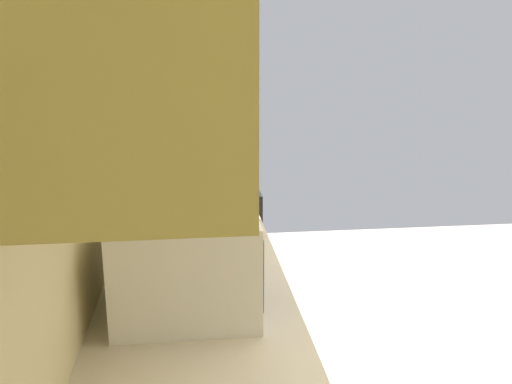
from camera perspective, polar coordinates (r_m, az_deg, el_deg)
wall_back at (r=1.74m, az=-18.51°, el=2.61°), size 3.97×0.12×2.61m
oven_range at (r=3.27m, az=-5.85°, el=-6.53°), size 0.71×0.67×1.09m
microwave at (r=1.64m, az=-7.27°, el=-6.55°), size 0.49×0.41×0.30m
kettle at (r=2.24m, az=-4.20°, el=-2.68°), size 0.19×0.14×0.16m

